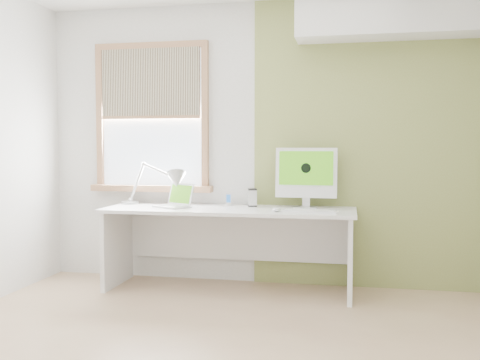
% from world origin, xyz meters
% --- Properties ---
extents(room, '(4.04, 3.54, 2.64)m').
position_xyz_m(room, '(0.00, 0.00, 1.30)').
color(room, tan).
rests_on(room, ground).
extents(accent_wall, '(2.00, 0.02, 2.60)m').
position_xyz_m(accent_wall, '(1.00, 1.74, 1.30)').
color(accent_wall, olive).
rests_on(accent_wall, room).
extents(soffit, '(1.60, 0.40, 0.42)m').
position_xyz_m(soffit, '(1.20, 1.57, 2.40)').
color(soffit, white).
rests_on(soffit, room).
extents(window, '(1.20, 0.14, 1.42)m').
position_xyz_m(window, '(-1.00, 1.71, 1.54)').
color(window, '#986A48').
rests_on(window, room).
extents(desk, '(2.20, 0.70, 0.73)m').
position_xyz_m(desk, '(-0.17, 1.44, 0.53)').
color(desk, white).
rests_on(desk, room).
extents(desk_lamp, '(0.69, 0.29, 0.40)m').
position_xyz_m(desk_lamp, '(-0.78, 1.52, 0.94)').
color(desk_lamp, silver).
rests_on(desk_lamp, desk).
extents(laptop, '(0.38, 0.36, 0.21)m').
position_xyz_m(laptop, '(-0.65, 1.38, 0.78)').
color(laptop, silver).
rests_on(laptop, desk).
extents(phone_dock, '(0.07, 0.07, 0.12)m').
position_xyz_m(phone_dock, '(-0.21, 1.58, 0.76)').
color(phone_dock, silver).
rests_on(phone_dock, desk).
extents(external_drive, '(0.10, 0.14, 0.16)m').
position_xyz_m(external_drive, '(0.01, 1.59, 0.81)').
color(external_drive, silver).
rests_on(external_drive, desk).
extents(imac, '(0.54, 0.18, 0.53)m').
position_xyz_m(imac, '(0.49, 1.56, 1.03)').
color(imac, silver).
rests_on(imac, desk).
extents(keyboard, '(0.46, 0.18, 0.02)m').
position_xyz_m(keyboard, '(0.55, 1.23, 0.74)').
color(keyboard, white).
rests_on(keyboard, desk).
extents(mouse, '(0.07, 0.12, 0.03)m').
position_xyz_m(mouse, '(0.28, 1.21, 0.75)').
color(mouse, white).
rests_on(mouse, desk).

